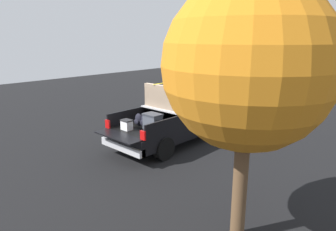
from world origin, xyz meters
TOP-DOWN VIEW (x-y plane):
  - ground_plane at (0.00, 0.00)m, footprint 40.00×40.00m
  - pickup_truck at (0.36, -0.00)m, footprint 6.05×2.06m
  - tree_background at (-3.57, -4.68)m, footprint 3.00×3.00m

SIDE VIEW (x-z plane):
  - ground_plane at x=0.00m, z-range 0.00..0.00m
  - pickup_truck at x=0.36m, z-range -0.15..2.07m
  - tree_background at x=-3.57m, z-range 0.93..5.82m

